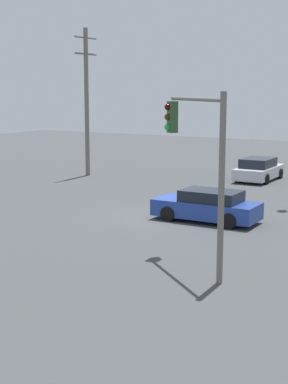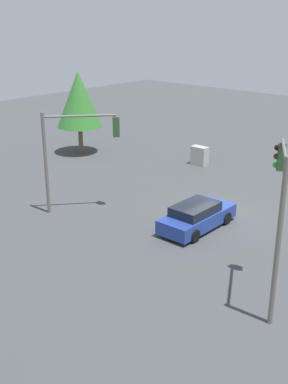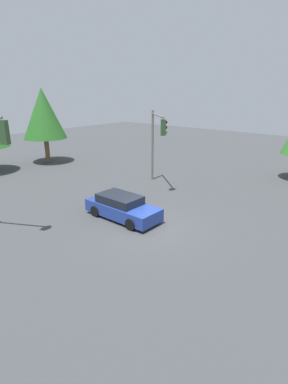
% 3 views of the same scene
% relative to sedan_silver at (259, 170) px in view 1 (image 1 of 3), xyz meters
% --- Properties ---
extents(ground_plane, '(80.00, 80.00, 0.00)m').
position_rel_sedan_silver_xyz_m(ground_plane, '(-12.10, 0.00, -0.66)').
color(ground_plane, '#424447').
extents(sedan_silver, '(4.27, 2.04, 1.39)m').
position_rel_sedan_silver_xyz_m(sedan_silver, '(0.00, 0.00, 0.00)').
color(sedan_silver, silver).
rests_on(sedan_silver, ground_plane).
extents(sedan_blue, '(1.90, 4.48, 1.35)m').
position_rel_sedan_silver_xyz_m(sedan_blue, '(-11.95, -1.90, -0.01)').
color(sedan_blue, '#233D93').
rests_on(sedan_blue, ground_plane).
extents(traffic_signal_cross, '(2.75, 3.15, 5.50)m').
position_rel_sedan_silver_xyz_m(traffic_signal_cross, '(-18.13, -4.28, 3.14)').
color(traffic_signal_cross, slate).
rests_on(traffic_signal_cross, ground_plane).
extents(utility_pole_tall, '(2.20, 0.28, 9.31)m').
position_rel_sedan_silver_xyz_m(utility_pole_tall, '(-3.54, 10.32, 4.28)').
color(utility_pole_tall, slate).
rests_on(utility_pole_tall, ground_plane).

